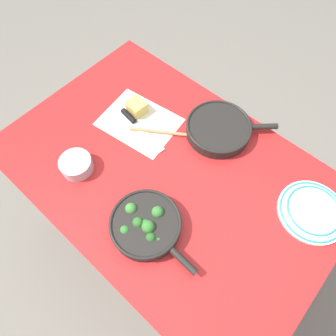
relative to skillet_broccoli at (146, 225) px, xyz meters
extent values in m
plane|color=slate|center=(0.10, -0.22, -0.79)|extent=(14.00, 14.00, 0.00)
cube|color=red|center=(0.10, -0.22, -0.05)|extent=(1.32, 0.88, 0.03)
cylinder|color=#BCBCC1|center=(-0.50, -0.61, -0.43)|extent=(0.05, 0.05, 0.73)
cylinder|color=#BCBCC1|center=(0.70, -0.61, -0.43)|extent=(0.05, 0.05, 0.73)
cylinder|color=#BCBCC1|center=(0.70, 0.16, -0.43)|extent=(0.05, 0.05, 0.73)
cylinder|color=black|center=(0.00, 0.00, -0.01)|extent=(0.25, 0.25, 0.05)
torus|color=black|center=(0.00, 0.00, 0.02)|extent=(0.25, 0.25, 0.01)
cylinder|color=black|center=(-0.18, 0.01, 0.01)|extent=(0.11, 0.03, 0.02)
cylinder|color=#205218|center=(-0.05, 0.02, -0.01)|extent=(0.01, 0.01, 0.02)
sphere|color=#286023|center=(-0.05, 0.02, 0.01)|extent=(0.04, 0.04, 0.04)
cylinder|color=#2C6823|center=(-0.02, 0.00, -0.01)|extent=(0.02, 0.02, 0.03)
sphere|color=#387A33|center=(-0.02, 0.00, 0.02)|extent=(0.05, 0.05, 0.05)
cylinder|color=#245B1C|center=(-0.07, 0.01, -0.01)|extent=(0.01, 0.01, 0.02)
sphere|color=#2D6B28|center=(-0.07, 0.01, 0.00)|extent=(0.03, 0.03, 0.03)
cylinder|color=#2C6823|center=(0.04, 0.06, -0.01)|extent=(0.01, 0.01, 0.02)
sphere|color=#387A33|center=(0.04, 0.06, 0.01)|extent=(0.03, 0.03, 0.03)
cylinder|color=#357027|center=(0.08, 0.00, -0.01)|extent=(0.01, 0.01, 0.02)
sphere|color=#428438|center=(0.08, 0.00, 0.02)|extent=(0.04, 0.04, 0.04)
cylinder|color=#2C6823|center=(0.00, -0.06, -0.01)|extent=(0.02, 0.02, 0.02)
sphere|color=#387A33|center=(0.00, -0.06, 0.02)|extent=(0.04, 0.04, 0.04)
cylinder|color=#2C6823|center=(0.00, 0.00, -0.01)|extent=(0.01, 0.01, 0.02)
sphere|color=#387A33|center=(0.00, 0.00, 0.01)|extent=(0.03, 0.03, 0.03)
cylinder|color=#245B1C|center=(0.02, 0.01, -0.01)|extent=(0.01, 0.01, 0.02)
sphere|color=#2D6B28|center=(0.02, 0.01, 0.01)|extent=(0.04, 0.04, 0.04)
cube|color=#AD7F4C|center=(0.00, 0.00, -0.01)|extent=(0.04, 0.04, 0.03)
cube|color=olive|center=(0.00, 0.00, -0.01)|extent=(0.04, 0.03, 0.03)
cube|color=#9E703D|center=(-0.06, 0.06, -0.01)|extent=(0.03, 0.03, 0.03)
cube|color=#9E703D|center=(-0.02, -0.02, -0.01)|extent=(0.04, 0.04, 0.02)
cylinder|color=black|center=(0.06, -0.50, -0.01)|extent=(0.27, 0.27, 0.05)
torus|color=black|center=(0.06, -0.50, 0.02)|extent=(0.27, 0.27, 0.01)
cylinder|color=black|center=(-0.08, -0.63, 0.00)|extent=(0.10, 0.09, 0.02)
cylinder|color=#DBC156|center=(0.06, -0.50, -0.01)|extent=(0.22, 0.22, 0.02)
cylinder|color=tan|center=(0.22, -0.35, -0.02)|extent=(0.27, 0.19, 0.02)
ellipsoid|color=tan|center=(0.07, -0.46, -0.02)|extent=(0.08, 0.07, 0.02)
cube|color=silver|center=(0.35, -0.32, -0.03)|extent=(0.35, 0.29, 0.00)
cube|color=silver|center=(0.26, -0.29, -0.03)|extent=(0.19, 0.05, 0.01)
cylinder|color=black|center=(0.40, -0.31, -0.02)|extent=(0.09, 0.04, 0.02)
cube|color=#E0C15B|center=(0.40, -0.36, 0.00)|extent=(0.08, 0.08, 0.05)
cylinder|color=white|center=(-0.41, -0.44, -0.03)|extent=(0.25, 0.25, 0.01)
torus|color=teal|center=(-0.41, -0.44, -0.02)|extent=(0.24, 0.24, 0.01)
cylinder|color=white|center=(-0.41, -0.44, -0.01)|extent=(0.20, 0.20, 0.01)
torus|color=teal|center=(-0.41, -0.44, -0.01)|extent=(0.20, 0.20, 0.01)
cylinder|color=#B7B7BC|center=(0.37, 0.00, 0.00)|extent=(0.13, 0.13, 0.05)
camera|label=1|loc=(-0.27, 0.19, 1.01)|focal=32.00mm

